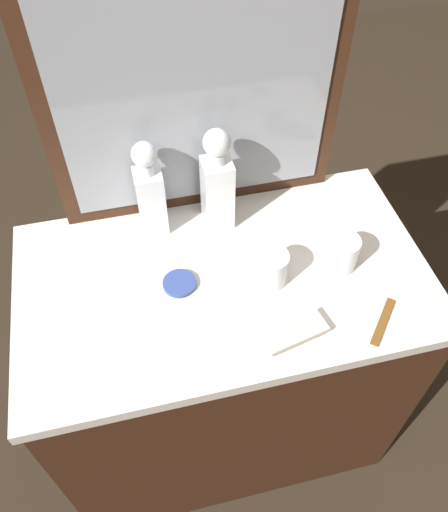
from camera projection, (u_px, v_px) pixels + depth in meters
ground_plane at (224, 419)px, 2.00m from camera, size 6.00×6.00×0.00m
dresser at (224, 362)px, 1.65m from camera, size 1.04×0.60×0.89m
dresser_mirror at (196, 92)px, 1.22m from camera, size 0.74×0.03×0.70m
crystal_decanter_right at (217, 188)px, 1.35m from camera, size 0.08×0.08×0.30m
crystal_decanter_left at (150, 197)px, 1.34m from camera, size 0.07×0.07×0.28m
crystal_tumbler_far_right at (271, 269)px, 1.28m from camera, size 0.08×0.08×0.09m
crystal_tumbler_rear at (341, 254)px, 1.31m from camera, size 0.08×0.08×0.09m
silver_brush_center at (294, 333)px, 1.19m from camera, size 0.16×0.09×0.02m
porcelain_dish at (180, 283)px, 1.29m from camera, size 0.08×0.08×0.01m
tortoiseshell_comb at (383, 322)px, 1.22m from camera, size 0.11×0.12×0.01m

